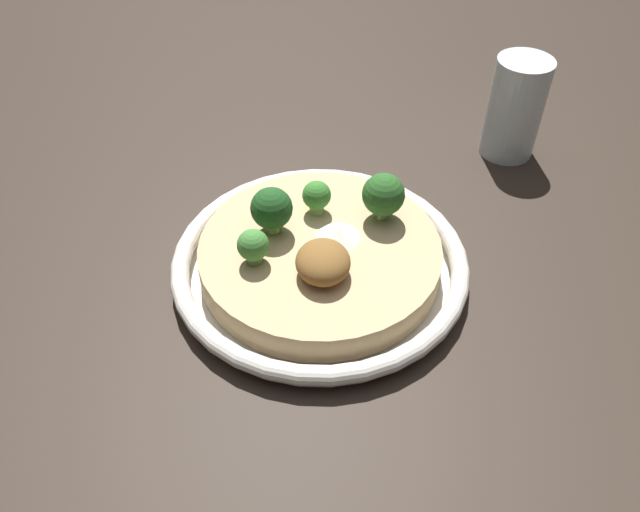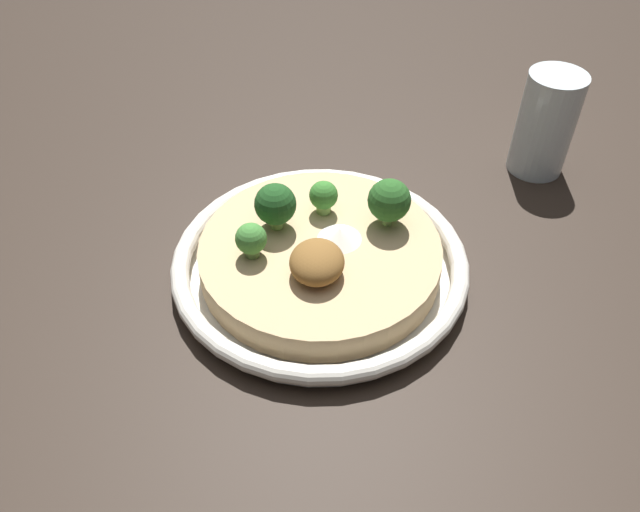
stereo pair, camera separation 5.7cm
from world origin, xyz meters
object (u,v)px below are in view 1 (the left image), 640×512
(drinking_glass, at_px, (515,108))
(broccoli_front_right, at_px, (253,246))
(broccoli_front_left, at_px, (312,197))
(broccoli_front, at_px, (272,209))
(broccoli_back_left, at_px, (383,195))
(risotto_bowl, at_px, (320,260))

(drinking_glass, bearing_deg, broccoli_front_right, -54.95)
(broccoli_front_left, xyz_separation_m, broccoli_front_right, (0.06, -0.05, 0.00))
(broccoli_front, bearing_deg, broccoli_front_right, -23.00)
(broccoli_front, height_order, broccoli_back_left, broccoli_back_left)
(risotto_bowl, height_order, broccoli_back_left, broccoli_back_left)
(risotto_bowl, relative_size, drinking_glass, 2.40)
(risotto_bowl, distance_m, broccoli_front_left, 0.06)
(broccoli_front_left, xyz_separation_m, broccoli_back_left, (0.01, 0.07, 0.01))
(risotto_bowl, height_order, drinking_glass, drinking_glass)
(broccoli_front, xyz_separation_m, broccoli_back_left, (-0.01, 0.10, 0.00))
(risotto_bowl, xyz_separation_m, broccoli_back_left, (-0.03, 0.06, 0.05))
(broccoli_front_right, bearing_deg, broccoli_back_left, 113.14)
(risotto_bowl, distance_m, broccoli_back_left, 0.08)
(broccoli_front_left, height_order, drinking_glass, drinking_glass)
(broccoli_back_left, bearing_deg, broccoli_front_right, -66.86)
(broccoli_front_left, relative_size, broccoli_back_left, 0.70)
(broccoli_front_left, distance_m, broccoli_front_right, 0.08)
(broccoli_front, bearing_deg, risotto_bowl, 62.50)
(broccoli_back_left, distance_m, drinking_glass, 0.23)
(risotto_bowl, bearing_deg, broccoli_front_right, -73.42)
(broccoli_front_left, bearing_deg, broccoli_front_right, -40.13)
(drinking_glass, bearing_deg, broccoli_back_left, -48.19)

